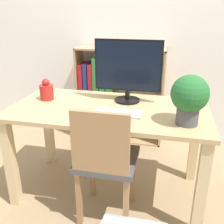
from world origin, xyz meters
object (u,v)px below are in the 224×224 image
object	(u,v)px
monitor	(128,68)
potted_plant	(189,97)
chair	(105,160)
bookshelf	(105,98)
keyboard	(118,113)
vase	(47,91)

from	to	relation	value
monitor	potted_plant	world-z (taller)	monitor
chair	bookshelf	bearing A→B (deg)	112.66
potted_plant	bookshelf	bearing A→B (deg)	126.13
monitor	keyboard	xyz separation A→B (m)	(-0.02, -0.28, -0.25)
potted_plant	bookshelf	distance (m)	1.47
monitor	bookshelf	xyz separation A→B (m)	(-0.39, 0.78, -0.52)
vase	chair	distance (m)	0.76
bookshelf	chair	bearing A→B (deg)	-75.53
keyboard	vase	size ratio (longest dim) A/B	1.91
potted_plant	vase	bearing A→B (deg)	167.09
keyboard	chair	bearing A→B (deg)	-102.39
keyboard	bookshelf	size ratio (longest dim) A/B	0.32
vase	chair	bearing A→B (deg)	-33.49
chair	bookshelf	world-z (taller)	bookshelf
chair	vase	bearing A→B (deg)	154.70
potted_plant	keyboard	bearing A→B (deg)	171.74
chair	monitor	bearing A→B (deg)	91.10
monitor	keyboard	world-z (taller)	monitor
vase	bookshelf	distance (m)	0.98
monitor	chair	bearing A→B (deg)	-97.09
keyboard	vase	xyz separation A→B (m)	(-0.62, 0.18, 0.06)
keyboard	vase	distance (m)	0.65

